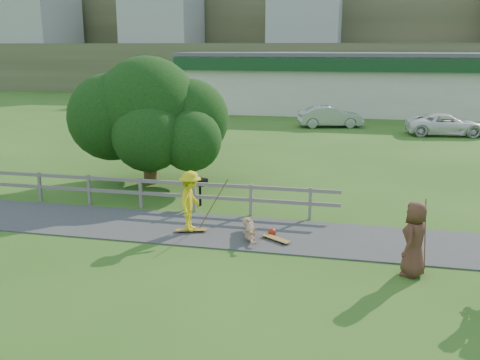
{
  "coord_description": "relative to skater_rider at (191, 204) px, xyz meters",
  "views": [
    {
      "loc": [
        3.45,
        -13.75,
        5.59
      ],
      "look_at": [
        -0.09,
        2.0,
        1.56
      ],
      "focal_mm": 40.0,
      "sensor_mm": 36.0,
      "label": 1
    }
  ],
  "objects": [
    {
      "name": "skater_fallen",
      "position": [
        1.88,
        -0.09,
        -0.63
      ],
      "size": [
        1.68,
        0.84,
        0.6
      ],
      "primitive_type": "imported",
      "rotation": [
        0.0,
        0.0,
        0.29
      ],
      "color": "tan",
      "rests_on": "ground"
    },
    {
      "name": "car_silver",
      "position": [
        2.83,
        23.64,
        -0.18
      ],
      "size": [
        4.81,
        2.68,
        1.5
      ],
      "primitive_type": "imported",
      "rotation": [
        0.0,
        0.0,
        1.82
      ],
      "color": "#9E9FA6",
      "rests_on": "ground"
    },
    {
      "name": "longboard_rider",
      "position": [
        0.0,
        0.0,
        -0.88
      ],
      "size": [
        0.98,
        0.51,
        0.11
      ],
      "primitive_type": null,
      "rotation": [
        0.0,
        0.0,
        0.3
      ],
      "color": "olive",
      "rests_on": "ground"
    },
    {
      "name": "pole_spec_left",
      "position": [
        6.68,
        -1.32,
        0.02
      ],
      "size": [
        0.03,
        0.03,
        1.89
      ],
      "primitive_type": "cylinder",
      "color": "brown",
      "rests_on": "ground"
    },
    {
      "name": "fence",
      "position": [
        -3.17,
        2.14,
        -0.21
      ],
      "size": [
        15.05,
        0.1,
        1.1
      ],
      "color": "#625C56",
      "rests_on": "ground"
    },
    {
      "name": "car_white",
      "position": [
        10.37,
        21.6,
        -0.23
      ],
      "size": [
        5.22,
        2.81,
        1.39
      ],
      "primitive_type": "imported",
      "rotation": [
        0.0,
        0.0,
        1.67
      ],
      "color": "white",
      "rests_on": "ground"
    },
    {
      "name": "helmet",
      "position": [
        2.48,
        0.26,
        -0.81
      ],
      "size": [
        0.25,
        0.25,
        0.25
      ],
      "primitive_type": "sphere",
      "color": "#A5260E",
      "rests_on": "ground"
    },
    {
      "name": "skater_rider",
      "position": [
        0.0,
        0.0,
        0.0
      ],
      "size": [
        0.69,
        1.2,
        1.86
      ],
      "primitive_type": "imported",
      "rotation": [
        0.0,
        0.0,
        1.57
      ],
      "color": "gold",
      "rests_on": "ground"
    },
    {
      "name": "bbq",
      "position": [
        -0.58,
        2.88,
        -0.43
      ],
      "size": [
        0.56,
        0.5,
        1.01
      ],
      "primitive_type": null,
      "rotation": [
        0.0,
        0.0,
        -0.37
      ],
      "color": "black",
      "rests_on": "ground"
    },
    {
      "name": "strip_mall",
      "position": [
        5.45,
        33.78,
        1.65
      ],
      "size": [
        32.5,
        10.75,
        5.1
      ],
      "color": "beige",
      "rests_on": "ground"
    },
    {
      "name": "spectator_c",
      "position": [
        6.39,
        -1.77,
        0.02
      ],
      "size": [
        0.91,
        1.09,
        1.91
      ],
      "primitive_type": "imported",
      "rotation": [
        0.0,
        0.0,
        4.33
      ],
      "color": "#532E21",
      "rests_on": "ground"
    },
    {
      "name": "longboard_fallen",
      "position": [
        2.68,
        -0.19,
        -0.88
      ],
      "size": [
        0.95,
        0.75,
        0.11
      ],
      "primitive_type": null,
      "rotation": [
        0.0,
        0.0,
        -0.59
      ],
      "color": "olive",
      "rests_on": "ground"
    },
    {
      "name": "path",
      "position": [
        1.45,
        0.34,
        -0.91
      ],
      "size": [
        34.0,
        3.0,
        0.04
      ],
      "primitive_type": "cube",
      "color": "#313133",
      "rests_on": "ground"
    },
    {
      "name": "ground",
      "position": [
        1.45,
        -1.16,
        -0.93
      ],
      "size": [
        260.0,
        260.0,
        0.0
      ],
      "primitive_type": "plane",
      "color": "#2B5418",
      "rests_on": "ground"
    },
    {
      "name": "pole_rider",
      "position": [
        0.6,
        0.4,
        0.04
      ],
      "size": [
        0.03,
        0.03,
        1.94
      ],
      "primitive_type": "cylinder",
      "color": "brown",
      "rests_on": "ground"
    },
    {
      "name": "tree",
      "position": [
        -3.57,
        5.56,
        1.08
      ],
      "size": [
        6.8,
        6.8,
        4.03
      ],
      "primitive_type": null,
      "color": "black",
      "rests_on": "ground"
    }
  ]
}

